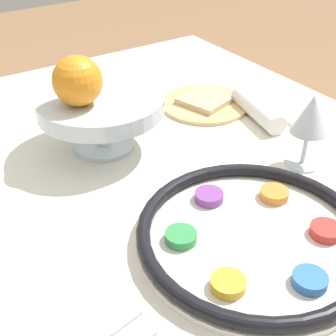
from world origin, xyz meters
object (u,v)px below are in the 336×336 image
Objects in this scene: seder_plate at (254,235)px; orange_fruit at (77,81)px; wine_glass at (311,117)px; napkin_roll at (258,109)px; bread_plate at (205,103)px; fruit_stand at (101,107)px.

seder_plate is 3.92× the size of orange_fruit.
wine_glass is 0.19m from napkin_roll.
orange_fruit is (0.34, 0.10, 0.13)m from seder_plate.
seder_plate is 0.44m from bread_plate.
wine_glass is at bearing -132.64° from fruit_stand.
seder_plate is 2.03× the size of napkin_roll.
wine_glass is at bearing -179.30° from bread_plate.
bread_plate is at bearing 26.99° from napkin_roll.
fruit_stand is at bearing 97.53° from bread_plate.
seder_plate is 1.45× the size of fruit_stand.
seder_plate is 0.36m from fruit_stand.
fruit_stand is 1.20× the size of bread_plate.
fruit_stand is at bearing 77.24° from napkin_roll.
fruit_stand reaches higher than napkin_roll.
wine_glass reaches higher than napkin_roll.
fruit_stand is 0.33m from napkin_roll.
orange_fruit is 0.34m from bread_plate.
napkin_roll is (0.28, -0.26, 0.01)m from seder_plate.
fruit_stand is (0.25, 0.27, -0.01)m from wine_glass.
orange_fruit is 0.52× the size of napkin_roll.
wine_glass is 0.36m from fruit_stand.
napkin_roll is (0.17, -0.05, -0.07)m from wine_glass.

